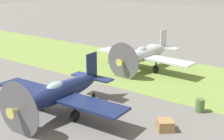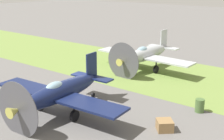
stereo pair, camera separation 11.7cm
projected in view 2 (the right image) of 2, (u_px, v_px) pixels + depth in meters
name	position (u px, v px, depth m)	size (l,w,h in m)	color
ground_plane	(68.00, 97.00, 22.99)	(160.00, 160.00, 0.00)	#605E5B
grass_verge	(136.00, 69.00, 30.12)	(120.00, 11.00, 0.01)	olive
airplane_lead	(60.00, 92.00, 19.85)	(10.01, 7.92, 3.57)	#141E47
airplane_wingman	(145.00, 54.00, 29.60)	(10.13, 8.03, 3.62)	#B2B7BC
fuel_drum	(200.00, 106.00, 20.37)	(0.60, 0.60, 0.90)	#476633
supply_crate	(165.00, 125.00, 17.92)	(0.90, 0.90, 0.64)	olive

